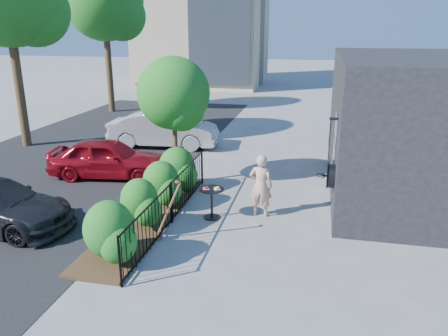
% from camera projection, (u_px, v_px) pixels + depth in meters
% --- Properties ---
extents(ground, '(120.00, 120.00, 0.00)m').
position_uv_depth(ground, '(229.00, 228.00, 10.92)').
color(ground, gray).
rests_on(ground, ground).
extents(shop_building, '(6.22, 9.00, 4.00)m').
position_uv_depth(shop_building, '(435.00, 123.00, 13.37)').
color(shop_building, black).
rests_on(shop_building, ground).
extents(fence, '(0.05, 6.05, 1.10)m').
position_uv_depth(fence, '(171.00, 202.00, 11.05)').
color(fence, black).
rests_on(fence, ground).
extents(planting_bed, '(1.30, 6.00, 0.08)m').
position_uv_depth(planting_bed, '(147.00, 219.00, 11.36)').
color(planting_bed, '#382616').
rests_on(planting_bed, ground).
extents(shrubs, '(1.10, 5.60, 1.24)m').
position_uv_depth(shrubs, '(150.00, 194.00, 11.23)').
color(shrubs, '#125119').
rests_on(shrubs, ground).
extents(patio_tree, '(2.20, 2.20, 3.94)m').
position_uv_depth(patio_tree, '(175.00, 98.00, 13.09)').
color(patio_tree, '#3F2B19').
rests_on(patio_tree, ground).
extents(street, '(9.00, 30.00, 0.01)m').
position_uv_depth(street, '(49.00, 172.00, 15.13)').
color(street, black).
rests_on(street, ground).
extents(street_tree_far, '(4.40, 4.40, 8.28)m').
position_uv_depth(street_tree_far, '(105.00, 6.00, 24.09)').
color(street_tree_far, '#3F2B19').
rests_on(street_tree_far, ground).
extents(cafe_table, '(0.65, 0.65, 0.87)m').
position_uv_depth(cafe_table, '(212.00, 198.00, 11.34)').
color(cafe_table, black).
rests_on(cafe_table, ground).
extents(woman, '(0.63, 0.42, 1.69)m').
position_uv_depth(woman, '(261.00, 186.00, 11.40)').
color(woman, tan).
rests_on(woman, ground).
extents(shovel, '(0.61, 0.20, 1.54)m').
position_uv_depth(shovel, '(168.00, 214.00, 10.10)').
color(shovel, brown).
rests_on(shovel, ground).
extents(car_red, '(4.01, 2.05, 1.31)m').
position_uv_depth(car_red, '(108.00, 158.00, 14.48)').
color(car_red, maroon).
rests_on(car_red, ground).
extents(car_silver, '(4.64, 1.98, 1.49)m').
position_uv_depth(car_silver, '(164.00, 129.00, 18.16)').
color(car_silver, '#A9A8AD').
rests_on(car_silver, ground).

